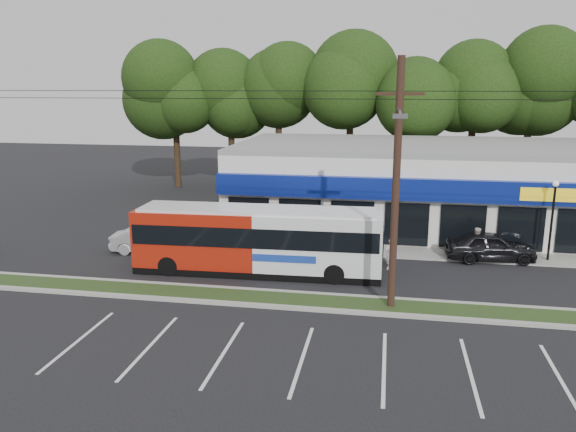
# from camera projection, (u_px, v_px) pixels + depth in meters

# --- Properties ---
(ground) EXTENTS (120.00, 120.00, 0.00)m
(ground) POSITION_uv_depth(u_px,v_px,m) (315.00, 313.00, 22.55)
(ground) COLOR black
(ground) RESTS_ON ground
(grass_strip) EXTENTS (40.00, 1.60, 0.12)m
(grass_strip) POSITION_uv_depth(u_px,v_px,m) (318.00, 302.00, 23.49)
(grass_strip) COLOR #1D3315
(grass_strip) RESTS_ON ground
(curb_south) EXTENTS (40.00, 0.25, 0.14)m
(curb_south) POSITION_uv_depth(u_px,v_px,m) (315.00, 309.00, 22.67)
(curb_south) COLOR #9E9E93
(curb_south) RESTS_ON ground
(curb_north) EXTENTS (40.00, 0.25, 0.14)m
(curb_north) POSITION_uv_depth(u_px,v_px,m) (320.00, 294.00, 24.30)
(curb_north) COLOR #9E9E93
(curb_north) RESTS_ON ground
(sidewalk) EXTENTS (32.00, 2.20, 0.10)m
(sidewalk) POSITION_uv_depth(u_px,v_px,m) (428.00, 254.00, 30.30)
(sidewalk) COLOR #9E9E93
(sidewalk) RESTS_ON ground
(strip_mall) EXTENTS (25.00, 12.55, 5.30)m
(strip_mall) POSITION_uv_depth(u_px,v_px,m) (432.00, 185.00, 36.25)
(strip_mall) COLOR silver
(strip_mall) RESTS_ON ground
(utility_pole) EXTENTS (50.00, 2.77, 10.00)m
(utility_pole) POSITION_uv_depth(u_px,v_px,m) (392.00, 178.00, 21.72)
(utility_pole) COLOR black
(utility_pole) RESTS_ON ground
(lamp_post) EXTENTS (0.30, 0.30, 4.25)m
(lamp_post) POSITION_uv_depth(u_px,v_px,m) (553.00, 211.00, 28.48)
(lamp_post) COLOR black
(lamp_post) RESTS_ON ground
(tree_line) EXTENTS (46.76, 6.76, 11.83)m
(tree_line) POSITION_uv_depth(u_px,v_px,m) (408.00, 92.00, 44.88)
(tree_line) COLOR black
(tree_line) RESTS_ON ground
(metrobus) EXTENTS (12.00, 2.90, 3.21)m
(metrobus) POSITION_uv_depth(u_px,v_px,m) (258.00, 239.00, 27.06)
(metrobus) COLOR #A41B0C
(metrobus) RESTS_ON ground
(car_dark) EXTENTS (4.71, 2.31, 1.55)m
(car_dark) POSITION_uv_depth(u_px,v_px,m) (490.00, 246.00, 29.08)
(car_dark) COLOR black
(car_dark) RESTS_ON ground
(car_silver) EXTENTS (4.42, 2.07, 1.40)m
(car_silver) POSITION_uv_depth(u_px,v_px,m) (151.00, 240.00, 30.60)
(car_silver) COLOR #A9ACB1
(car_silver) RESTS_ON ground
(pedestrian_a) EXTENTS (0.69, 0.60, 1.59)m
(pedestrian_a) POSITION_uv_depth(u_px,v_px,m) (391.00, 254.00, 27.68)
(pedestrian_a) COLOR silver
(pedestrian_a) RESTS_ON ground
(pedestrian_b) EXTENTS (0.93, 0.77, 1.74)m
(pedestrian_b) POSITION_uv_depth(u_px,v_px,m) (476.00, 244.00, 29.23)
(pedestrian_b) COLOR beige
(pedestrian_b) RESTS_ON ground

